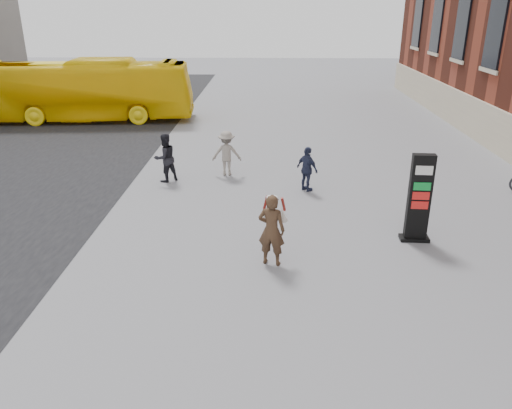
{
  "coord_description": "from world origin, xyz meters",
  "views": [
    {
      "loc": [
        -0.19,
        -10.74,
        5.86
      ],
      "look_at": [
        -0.49,
        0.98,
        1.14
      ],
      "focal_mm": 35.0,
      "sensor_mm": 36.0,
      "label": 1
    }
  ],
  "objects_px": {
    "info_pylon": "(419,199)",
    "bus": "(82,90)",
    "woman": "(272,229)",
    "pedestrian_b": "(227,153)",
    "pedestrian_a": "(165,158)",
    "pedestrian_c": "(307,169)"
  },
  "relations": [
    {
      "from": "pedestrian_b",
      "to": "pedestrian_c",
      "type": "relative_size",
      "value": 1.08
    },
    {
      "from": "pedestrian_a",
      "to": "pedestrian_b",
      "type": "xyz_separation_m",
      "value": [
        2.1,
        0.75,
        -0.04
      ]
    },
    {
      "from": "info_pylon",
      "to": "bus",
      "type": "xyz_separation_m",
      "value": [
        -13.83,
        14.46,
        0.42
      ]
    },
    {
      "from": "woman",
      "to": "pedestrian_b",
      "type": "height_order",
      "value": "woman"
    },
    {
      "from": "pedestrian_b",
      "to": "pedestrian_c",
      "type": "distance_m",
      "value": 3.25
    },
    {
      "from": "info_pylon",
      "to": "bus",
      "type": "relative_size",
      "value": 0.21
    },
    {
      "from": "bus",
      "to": "pedestrian_b",
      "type": "relative_size",
      "value": 7.04
    },
    {
      "from": "pedestrian_b",
      "to": "pedestrian_c",
      "type": "height_order",
      "value": "pedestrian_b"
    },
    {
      "from": "info_pylon",
      "to": "woman",
      "type": "xyz_separation_m",
      "value": [
        -3.82,
        -1.39,
        -0.27
      ]
    },
    {
      "from": "pedestrian_b",
      "to": "pedestrian_a",
      "type": "bearing_deg",
      "value": 19.26
    },
    {
      "from": "info_pylon",
      "to": "pedestrian_b",
      "type": "relative_size",
      "value": 1.45
    },
    {
      "from": "pedestrian_b",
      "to": "info_pylon",
      "type": "bearing_deg",
      "value": 134.99
    },
    {
      "from": "info_pylon",
      "to": "bus",
      "type": "bearing_deg",
      "value": 136.9
    },
    {
      "from": "info_pylon",
      "to": "pedestrian_b",
      "type": "xyz_separation_m",
      "value": [
        -5.43,
        5.36,
        -0.36
      ]
    },
    {
      "from": "info_pylon",
      "to": "pedestrian_b",
      "type": "height_order",
      "value": "info_pylon"
    },
    {
      "from": "info_pylon",
      "to": "pedestrian_b",
      "type": "bearing_deg",
      "value": 138.57
    },
    {
      "from": "info_pylon",
      "to": "woman",
      "type": "relative_size",
      "value": 1.33
    },
    {
      "from": "pedestrian_c",
      "to": "bus",
      "type": "bearing_deg",
      "value": 4.04
    },
    {
      "from": "woman",
      "to": "pedestrian_a",
      "type": "height_order",
      "value": "woman"
    },
    {
      "from": "bus",
      "to": "pedestrian_b",
      "type": "xyz_separation_m",
      "value": [
        8.4,
        -9.1,
        -0.79
      ]
    },
    {
      "from": "woman",
      "to": "pedestrian_b",
      "type": "bearing_deg",
      "value": -62.04
    },
    {
      "from": "woman",
      "to": "pedestrian_b",
      "type": "relative_size",
      "value": 1.09
    }
  ]
}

